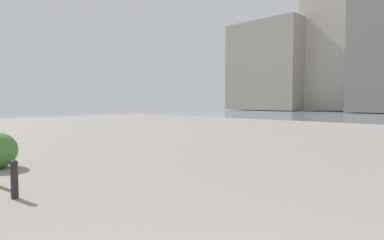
# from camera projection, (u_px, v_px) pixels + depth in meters

# --- Properties ---
(building_annex) EXTENTS (11.25, 13.01, 33.91)m
(building_annex) POSITION_uv_depth(u_px,v_px,m) (339.00, 29.00, 67.37)
(building_annex) COLOR #B2A899
(building_annex) RESTS_ON ground
(building_highrise) EXTENTS (16.93, 10.96, 19.11)m
(building_highrise) POSITION_uv_depth(u_px,v_px,m) (270.00, 67.00, 72.57)
(building_highrise) COLOR #9E9384
(building_highrise) RESTS_ON ground
(bollard_near) EXTENTS (0.13, 0.13, 0.68)m
(bollard_near) POSITION_uv_depth(u_px,v_px,m) (14.00, 178.00, 5.60)
(bollard_near) COLOR #232328
(bollard_near) RESTS_ON ground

